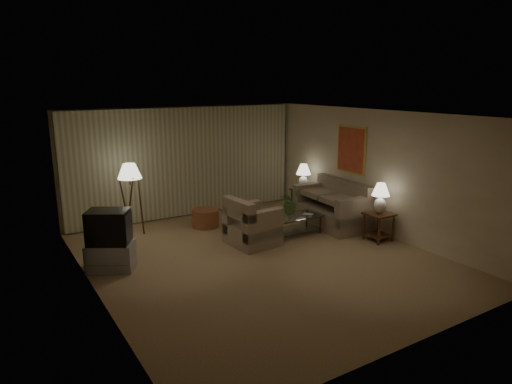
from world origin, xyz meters
TOP-DOWN VIEW (x-y plane):
  - ground at (0.00, 0.00)m, footprint 7.00×7.00m
  - room_shell at (0.02, 1.51)m, footprint 6.04×7.02m
  - sofa at (2.50, 0.89)m, footprint 1.99×1.19m
  - armchair at (0.28, 0.75)m, footprint 1.09×1.04m
  - side_table_near at (2.65, -0.46)m, footprint 0.52×0.52m
  - side_table_far at (2.65, 2.14)m, footprint 0.54×0.46m
  - table_lamp_near at (2.65, -0.46)m, footprint 0.37×0.37m
  - table_lamp_far at (2.65, 2.14)m, footprint 0.37×0.37m
  - coffee_table at (1.40, 0.79)m, footprint 1.16×0.63m
  - tv_cabinet at (-2.55, 0.94)m, footprint 1.23×1.19m
  - crt_tv at (-2.55, 0.94)m, footprint 1.13×1.11m
  - floor_lamp at (-1.63, 2.66)m, footprint 0.51×0.51m
  - ottoman at (-0.03, 2.32)m, footprint 0.69×0.69m
  - vase at (1.25, 0.79)m, footprint 0.20×0.20m
  - flowers at (1.25, 0.79)m, footprint 0.54×0.49m
  - book at (1.65, 0.69)m, footprint 0.25×0.26m

SIDE VIEW (x-z plane):
  - ground at x=0.00m, z-range 0.00..0.00m
  - ottoman at x=-0.03m, z-range 0.00..0.41m
  - tv_cabinet at x=-2.55m, z-range 0.00..0.50m
  - coffee_table at x=1.40m, z-range 0.07..0.49m
  - armchair at x=0.28m, z-range 0.00..0.79m
  - side_table_far at x=2.65m, z-range 0.11..0.71m
  - side_table_near at x=2.65m, z-range 0.11..0.71m
  - sofa at x=2.50m, z-range 0.00..0.83m
  - book at x=1.65m, z-range 0.41..0.43m
  - vase at x=1.25m, z-range 0.42..0.58m
  - crt_tv at x=-2.55m, z-range 0.50..1.10m
  - floor_lamp at x=-1.63m, z-range 0.04..1.61m
  - flowers at x=1.25m, z-range 0.58..1.09m
  - table_lamp_near at x=2.65m, z-range 0.66..1.30m
  - table_lamp_far at x=2.65m, z-range 0.66..1.30m
  - room_shell at x=0.02m, z-range 0.39..3.11m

